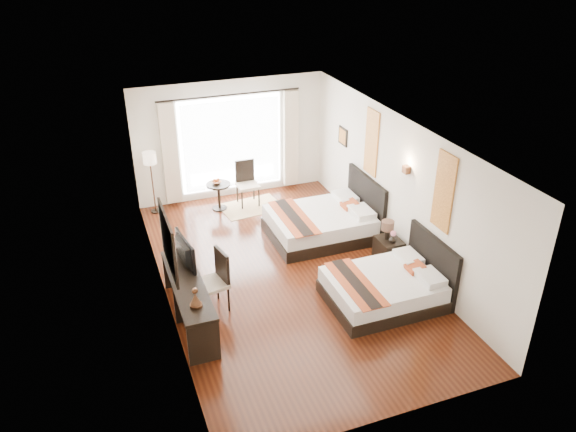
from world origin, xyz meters
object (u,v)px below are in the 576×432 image
object	(u,v)px
bed_far	(324,222)
television	(181,252)
console_desk	(189,301)
desk_chair	(213,292)
side_table	(219,196)
bed_near	(387,287)
vase	(393,239)
table_lamp	(388,227)
fruit_bowl	(217,183)
floor_lamp	(150,162)
window_chair	(248,192)
nightstand	(388,251)

from	to	relation	value
bed_far	television	xyz separation A→B (m)	(-3.21, -1.30, 0.69)
console_desk	television	distance (m)	0.83
desk_chair	side_table	distance (m)	3.79
bed_near	vase	bearing A→B (deg)	56.82
table_lamp	vase	world-z (taller)	table_lamp
television	fruit_bowl	xyz separation A→B (m)	(1.42, 3.31, -0.34)
console_desk	floor_lamp	world-z (taller)	floor_lamp
table_lamp	window_chair	size ratio (longest dim) A/B	0.37
nightstand	side_table	size ratio (longest dim) A/B	0.82
bed_far	side_table	world-z (taller)	bed_far
bed_near	vase	xyz separation A→B (m)	(0.64, 0.99, 0.29)
bed_near	console_desk	bearing A→B (deg)	168.84
vase	floor_lamp	bearing A→B (deg)	135.18
bed_near	console_desk	xyz separation A→B (m)	(-3.32, 0.66, 0.09)
side_table	desk_chair	bearing A→B (deg)	-105.81
console_desk	fruit_bowl	xyz separation A→B (m)	(1.44, 3.86, 0.28)
console_desk	window_chair	xyz separation A→B (m)	(2.17, 3.86, -0.06)
television	bed_far	bearing A→B (deg)	-76.03
bed_near	side_table	world-z (taller)	bed_near
floor_lamp	fruit_bowl	bearing A→B (deg)	-14.10
table_lamp	vase	xyz separation A→B (m)	(0.03, -0.17, -0.19)
console_desk	desk_chair	world-z (taller)	desk_chair
vase	side_table	world-z (taller)	vase
nightstand	vase	bearing A→B (deg)	-91.43
side_table	fruit_bowl	size ratio (longest dim) A/B	2.95
nightstand	television	bearing A→B (deg)	178.53
bed_far	fruit_bowl	bearing A→B (deg)	131.60
television	fruit_bowl	bearing A→B (deg)	-31.39
bed_near	television	distance (m)	3.59
television	desk_chair	size ratio (longest dim) A/B	0.80
nightstand	television	world-z (taller)	television
table_lamp	desk_chair	distance (m)	3.53
floor_lamp	fruit_bowl	size ratio (longest dim) A/B	6.73
table_lamp	bed_near	bearing A→B (deg)	-117.95
vase	television	xyz separation A→B (m)	(-3.95, 0.22, 0.43)
bed_near	floor_lamp	world-z (taller)	floor_lamp
bed_far	console_desk	distance (m)	3.72
bed_near	bed_far	world-z (taller)	bed_far
desk_chair	window_chair	xyz separation A→B (m)	(1.72, 3.67, -0.01)
console_desk	nightstand	bearing A→B (deg)	6.45
fruit_bowl	desk_chair	bearing A→B (deg)	-105.24
nightstand	vase	size ratio (longest dim) A/B	3.73
desk_chair	floor_lamp	size ratio (longest dim) A/B	0.74
television	side_table	world-z (taller)	television
console_desk	floor_lamp	size ratio (longest dim) A/B	1.52
television	window_chair	distance (m)	4.00
fruit_bowl	floor_lamp	bearing A→B (deg)	165.90
bed_near	nightstand	world-z (taller)	bed_near
nightstand	television	xyz separation A→B (m)	(-3.95, 0.10, 0.75)
table_lamp	fruit_bowl	distance (m)	4.19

